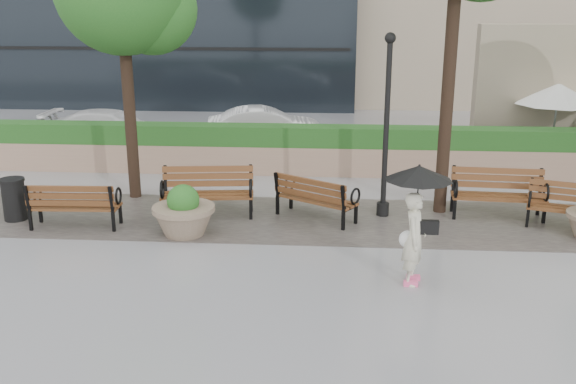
# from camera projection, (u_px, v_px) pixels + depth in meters

# --- Properties ---
(ground) EXTENTS (100.00, 100.00, 0.00)m
(ground) POSITION_uv_depth(u_px,v_px,m) (323.00, 276.00, 11.42)
(ground) COLOR gray
(ground) RESTS_ON ground
(cobble_strip) EXTENTS (28.00, 3.20, 0.01)m
(cobble_strip) POSITION_uv_depth(u_px,v_px,m) (326.00, 220.00, 14.28)
(cobble_strip) COLOR #383330
(cobble_strip) RESTS_ON ground
(hedge_wall) EXTENTS (24.00, 0.80, 1.35)m
(hedge_wall) POSITION_uv_depth(u_px,v_px,m) (329.00, 151.00, 17.91)
(hedge_wall) COLOR #967860
(hedge_wall) RESTS_ON ground
(asphalt_street) EXTENTS (40.00, 7.00, 0.00)m
(asphalt_street) POSITION_uv_depth(u_px,v_px,m) (330.00, 143.00, 21.92)
(asphalt_street) COLOR black
(asphalt_street) RESTS_ON ground
(bench_0) EXTENTS (1.90, 0.82, 1.00)m
(bench_0) POSITION_uv_depth(u_px,v_px,m) (76.00, 214.00, 13.75)
(bench_0) COLOR brown
(bench_0) RESTS_ON ground
(bench_1) EXTENTS (2.12, 1.04, 1.10)m
(bench_1) POSITION_uv_depth(u_px,v_px,m) (208.00, 202.00, 14.47)
(bench_1) COLOR brown
(bench_1) RESTS_ON ground
(bench_2) EXTENTS (1.95, 1.61, 0.99)m
(bench_2) POSITION_uv_depth(u_px,v_px,m) (316.00, 207.00, 14.25)
(bench_2) COLOR brown
(bench_2) RESTS_ON ground
(bench_3) EXTENTS (2.07, 0.94, 1.08)m
(bench_3) POSITION_uv_depth(u_px,v_px,m) (497.00, 204.00, 14.37)
(bench_3) COLOR brown
(bench_3) RESTS_ON ground
(bench_4) EXTENTS (1.91, 1.23, 0.96)m
(bench_4) POSITION_uv_depth(u_px,v_px,m) (571.00, 216.00, 13.66)
(bench_4) COLOR brown
(bench_4) RESTS_ON ground
(planter_left) EXTENTS (1.29, 1.29, 1.09)m
(planter_left) POSITION_uv_depth(u_px,v_px,m) (184.00, 215.00, 13.27)
(planter_left) COLOR #7F6B56
(planter_left) RESTS_ON ground
(trash_bin) EXTENTS (0.54, 0.54, 0.90)m
(trash_bin) POSITION_uv_depth(u_px,v_px,m) (14.00, 200.00, 14.18)
(trash_bin) COLOR black
(trash_bin) RESTS_ON ground
(lamppost) EXTENTS (0.28, 0.28, 4.06)m
(lamppost) POSITION_uv_depth(u_px,v_px,m) (386.00, 138.00, 14.08)
(lamppost) COLOR black
(lamppost) RESTS_ON ground
(patio_umb_white) EXTENTS (2.50, 2.50, 2.30)m
(patio_umb_white) POSITION_uv_depth(u_px,v_px,m) (558.00, 94.00, 19.14)
(patio_umb_white) COLOR black
(patio_umb_white) RESTS_ON ground
(car_left) EXTENTS (4.37, 1.83, 1.26)m
(car_left) POSITION_uv_depth(u_px,v_px,m) (113.00, 130.00, 20.95)
(car_left) COLOR white
(car_left) RESTS_ON ground
(car_right) EXTENTS (4.04, 1.99, 1.27)m
(car_right) POSITION_uv_depth(u_px,v_px,m) (266.00, 127.00, 21.43)
(car_right) COLOR white
(car_right) RESTS_ON ground
(pedestrian) EXTENTS (1.13, 1.13, 2.08)m
(pedestrian) POSITION_uv_depth(u_px,v_px,m) (416.00, 213.00, 10.79)
(pedestrian) COLOR beige
(pedestrian) RESTS_ON ground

